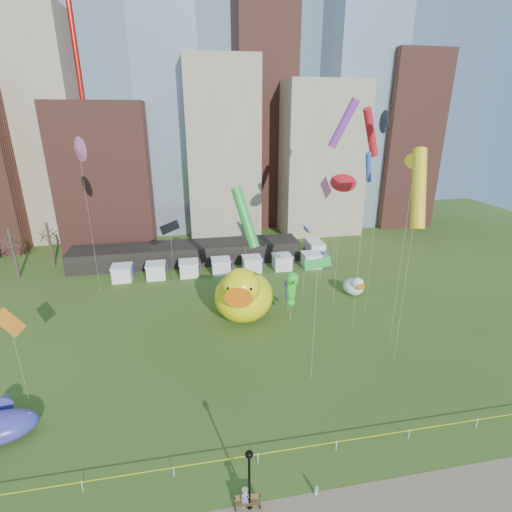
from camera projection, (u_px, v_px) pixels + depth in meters
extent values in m
plane|color=#344C17|center=(258.00, 463.00, 28.00)|extent=(160.00, 160.00, 0.00)
cube|color=gray|center=(40.00, 130.00, 72.61)|extent=(14.00, 12.00, 42.00)
cube|color=brown|center=(107.00, 176.00, 71.95)|extent=(16.00, 14.00, 26.00)
cube|color=#8C9EB2|center=(167.00, 94.00, 76.38)|extent=(12.00, 12.00, 55.00)
cube|color=gray|center=(221.00, 150.00, 78.09)|extent=(14.00, 14.00, 34.00)
cube|color=brown|center=(264.00, 62.00, 79.46)|extent=(12.00, 12.00, 68.00)
cube|color=gray|center=(318.00, 159.00, 80.43)|extent=(16.00, 14.00, 30.00)
cube|color=#8C9EB2|center=(358.00, 113.00, 82.74)|extent=(14.00, 12.00, 48.00)
cube|color=brown|center=(402.00, 142.00, 84.72)|extent=(12.00, 12.00, 36.00)
cylinder|color=red|center=(73.00, 31.00, 69.95)|extent=(1.00, 1.00, 76.00)
cylinder|color=red|center=(342.00, 41.00, 79.02)|extent=(1.00, 1.00, 76.00)
cube|color=black|center=(188.00, 253.00, 65.45)|extent=(38.00, 6.00, 3.20)
cube|color=white|center=(122.00, 274.00, 58.35)|extent=(2.80, 2.80, 2.20)
cube|color=red|center=(134.00, 270.00, 58.49)|extent=(0.08, 1.40, 1.60)
cube|color=white|center=(156.00, 271.00, 59.22)|extent=(2.80, 2.80, 2.20)
cube|color=red|center=(168.00, 267.00, 59.36)|extent=(0.08, 1.40, 1.60)
cube|color=white|center=(189.00, 269.00, 60.09)|extent=(2.80, 2.80, 2.20)
cube|color=red|center=(200.00, 265.00, 60.23)|extent=(0.08, 1.40, 1.60)
cube|color=white|center=(221.00, 267.00, 60.96)|extent=(2.80, 2.80, 2.20)
cube|color=red|center=(232.00, 263.00, 61.11)|extent=(0.08, 1.40, 1.60)
cube|color=white|center=(252.00, 265.00, 61.84)|extent=(2.80, 2.80, 2.20)
cube|color=red|center=(263.00, 261.00, 61.98)|extent=(0.08, 1.40, 1.60)
cube|color=white|center=(282.00, 262.00, 62.71)|extent=(2.80, 2.80, 2.20)
cube|color=red|center=(293.00, 259.00, 62.85)|extent=(0.08, 1.40, 1.60)
cube|color=white|center=(311.00, 260.00, 63.58)|extent=(2.80, 2.80, 2.20)
cube|color=red|center=(322.00, 257.00, 63.72)|extent=(0.08, 1.40, 1.60)
cylinder|color=#382B21|center=(14.00, 253.00, 58.23)|extent=(0.44, 0.44, 8.00)
cylinder|color=#382B21|center=(50.00, 245.00, 62.71)|extent=(0.44, 0.44, 7.50)
cylinder|color=white|center=(82.00, 486.00, 25.75)|extent=(0.06, 0.06, 0.90)
cylinder|color=white|center=(174.00, 471.00, 26.80)|extent=(0.06, 0.06, 0.90)
cylinder|color=white|center=(258.00, 458.00, 27.84)|extent=(0.06, 0.06, 0.90)
cylinder|color=white|center=(336.00, 446.00, 28.89)|extent=(0.06, 0.06, 0.90)
cylinder|color=white|center=(409.00, 434.00, 29.94)|extent=(0.06, 0.06, 0.90)
cylinder|color=white|center=(477.00, 423.00, 30.98)|extent=(0.06, 0.06, 0.90)
cube|color=#CFE40B|center=(258.00, 454.00, 27.72)|extent=(50.00, 0.02, 0.07)
ellipsoid|color=#FAEE0C|center=(244.00, 296.00, 47.06)|extent=(9.07, 9.94, 5.89)
ellipsoid|color=#FAEE0C|center=(246.00, 286.00, 50.15)|extent=(2.28, 1.98, 2.39)
sphere|color=#FAEE0C|center=(241.00, 287.00, 43.77)|extent=(5.43, 5.43, 4.43)
cone|color=orange|center=(239.00, 296.00, 42.06)|extent=(2.87, 2.56, 2.44)
sphere|color=white|center=(229.00, 287.00, 42.51)|extent=(0.80, 0.80, 0.80)
sphere|color=white|center=(251.00, 287.00, 42.34)|extent=(0.80, 0.80, 0.80)
sphere|color=black|center=(228.00, 288.00, 42.16)|extent=(0.40, 0.40, 0.40)
sphere|color=black|center=(250.00, 289.00, 41.99)|extent=(0.40, 0.40, 0.40)
ellipsoid|color=white|center=(353.00, 287.00, 53.80)|extent=(3.00, 3.43, 2.25)
ellipsoid|color=white|center=(349.00, 284.00, 54.95)|extent=(0.80, 0.65, 0.91)
sphere|color=white|center=(358.00, 284.00, 52.58)|extent=(1.84, 1.84, 1.69)
cone|color=orange|center=(360.00, 286.00, 51.95)|extent=(1.00, 0.84, 0.93)
sphere|color=white|center=(357.00, 284.00, 51.96)|extent=(0.30, 0.30, 0.30)
sphere|color=white|center=(363.00, 283.00, 52.20)|extent=(0.30, 0.30, 0.30)
sphere|color=black|center=(357.00, 284.00, 51.84)|extent=(0.15, 0.15, 0.15)
sphere|color=black|center=(363.00, 284.00, 52.07)|extent=(0.15, 0.15, 0.15)
cylinder|color=silver|center=(291.00, 306.00, 46.35)|extent=(0.03, 0.03, 4.25)
ellipsoid|color=green|center=(291.00, 290.00, 45.61)|extent=(1.25, 1.07, 2.91)
sphere|color=green|center=(292.00, 278.00, 44.93)|extent=(1.65, 1.65, 1.48)
cone|color=green|center=(294.00, 281.00, 44.34)|extent=(0.63, 0.98, 0.52)
sphere|color=green|center=(291.00, 302.00, 46.24)|extent=(1.04, 1.04, 1.04)
cylinder|color=silver|center=(288.00, 301.00, 49.13)|extent=(0.03, 0.03, 2.85)
ellipsoid|color=#383CA8|center=(289.00, 291.00, 48.64)|extent=(1.03, 0.95, 2.11)
sphere|color=#383CA8|center=(289.00, 283.00, 48.11)|extent=(1.42, 1.42, 1.07)
cone|color=#383CA8|center=(290.00, 285.00, 47.68)|extent=(0.62, 0.77, 0.38)
sphere|color=#383CA8|center=(288.00, 299.00, 49.10)|extent=(0.75, 0.75, 0.75)
cone|color=#56399D|center=(5.00, 399.00, 32.21)|extent=(1.83, 2.01, 1.54)
cube|color=#50311B|center=(248.00, 503.00, 24.67)|extent=(1.65, 0.57, 0.05)
cube|color=#50311B|center=(247.00, 497.00, 24.80)|extent=(1.63, 0.25, 0.41)
cube|color=black|center=(235.00, 506.00, 24.66)|extent=(0.09, 0.50, 0.40)
cube|color=black|center=(260.00, 504.00, 24.83)|extent=(0.09, 0.50, 0.40)
cylinder|color=black|center=(249.00, 505.00, 24.79)|extent=(0.40, 0.40, 0.27)
cylinder|color=black|center=(249.00, 482.00, 24.09)|extent=(0.16, 0.16, 4.33)
sphere|color=black|center=(249.00, 454.00, 23.29)|extent=(0.50, 0.50, 0.50)
cone|color=black|center=(249.00, 451.00, 23.19)|extent=(0.18, 0.18, 0.23)
cube|color=white|center=(314.00, 248.00, 67.96)|extent=(2.72, 5.37, 2.64)
cube|color=#595960|center=(320.00, 257.00, 65.00)|extent=(2.50, 1.99, 1.69)
cylinder|color=black|center=(310.00, 258.00, 66.41)|extent=(0.30, 0.96, 0.95)
cylinder|color=black|center=(324.00, 257.00, 66.79)|extent=(0.30, 0.96, 0.95)
cylinder|color=black|center=(304.00, 251.00, 69.74)|extent=(0.30, 0.96, 0.95)
cylinder|color=black|center=(318.00, 250.00, 70.12)|extent=(0.30, 0.96, 0.95)
imported|color=silver|center=(245.00, 499.00, 24.52)|extent=(0.59, 0.42, 1.52)
imported|color=white|center=(316.00, 491.00, 25.49)|extent=(0.31, 0.26, 0.76)
cylinder|color=silver|center=(338.00, 249.00, 47.84)|extent=(0.02, 0.02, 16.24)
cone|color=red|center=(343.00, 183.00, 45.03)|extent=(1.82, 1.52, 2.12)
cylinder|color=silver|center=(90.00, 225.00, 51.75)|extent=(0.02, 0.02, 19.67)
cone|color=pink|center=(79.00, 149.00, 48.34)|extent=(1.92, 2.86, 3.10)
cylinder|color=silver|center=(374.00, 226.00, 45.08)|extent=(0.02, 0.02, 23.06)
cone|color=black|center=(386.00, 122.00, 41.08)|extent=(1.91, 1.93, 2.41)
cylinder|color=silver|center=(246.00, 275.00, 43.80)|extent=(0.02, 0.02, 13.32)
cylinder|color=green|center=(245.00, 218.00, 41.49)|extent=(3.09, 3.81, 6.55)
cylinder|color=silver|center=(405.00, 280.00, 37.00)|extent=(0.02, 0.02, 17.62)
cylinder|color=yellow|center=(419.00, 189.00, 33.95)|extent=(2.52, 4.32, 7.07)
cylinder|color=silver|center=(360.00, 253.00, 42.76)|extent=(0.02, 0.02, 18.69)
cylinder|color=blue|center=(369.00, 167.00, 39.52)|extent=(1.63, 1.82, 3.23)
cylinder|color=silver|center=(20.00, 365.00, 32.29)|extent=(0.02, 0.02, 8.10)
cube|color=orange|center=(9.00, 323.00, 30.89)|extent=(2.73, 0.81, 2.83)
cylinder|color=silver|center=(338.00, 203.00, 57.95)|extent=(0.02, 0.02, 22.58)
cylinder|color=purple|center=(343.00, 124.00, 54.03)|extent=(4.10, 2.99, 6.87)
cylinder|color=silver|center=(362.00, 221.00, 49.47)|extent=(0.02, 0.02, 21.76)
cylinder|color=red|center=(371.00, 133.00, 45.70)|extent=(3.42, 2.62, 5.79)
cylinder|color=silver|center=(323.00, 237.00, 55.34)|extent=(0.02, 0.02, 14.34)
cube|color=pink|center=(326.00, 188.00, 52.85)|extent=(0.62, 3.03, 3.08)
cylinder|color=silver|center=(172.00, 256.00, 56.11)|extent=(0.02, 0.02, 8.73)
cube|color=black|center=(170.00, 227.00, 54.60)|extent=(2.75, 3.67, 1.24)
cylinder|color=silver|center=(314.00, 324.00, 34.88)|extent=(0.02, 0.02, 11.85)
cube|color=green|center=(318.00, 264.00, 32.83)|extent=(2.66, 1.01, 0.82)
cylinder|color=silver|center=(401.00, 258.00, 39.73)|extent=(0.02, 0.02, 19.65)
cone|color=yellow|center=(415.00, 161.00, 36.32)|extent=(0.71, 1.44, 1.48)
cylinder|color=silver|center=(305.00, 263.00, 52.38)|extent=(0.02, 0.02, 9.54)
cube|color=blue|center=(306.00, 229.00, 50.72)|extent=(0.35, 2.01, 0.63)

